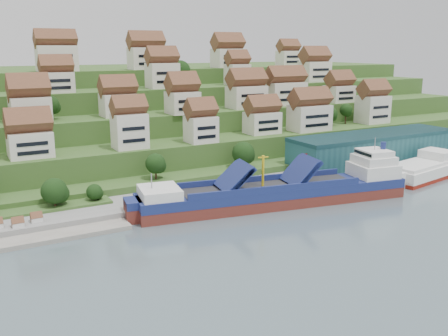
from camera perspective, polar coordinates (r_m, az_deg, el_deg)
ground at (r=126.55m, az=5.30°, el=-4.54°), size 300.00×300.00×0.00m
quay at (r=149.19m, az=8.42°, el=-1.37°), size 180.00×14.00×2.20m
pebble_beach at (r=118.02m, az=-22.50°, el=-6.68°), size 45.00×20.00×1.00m
hillside at (r=215.65m, az=-10.39°, el=5.77°), size 260.00×128.00×31.00m
hillside_village at (r=174.16m, az=-5.57°, el=8.60°), size 157.40×63.09×28.95m
hillside_trees at (r=155.69m, az=-6.89°, el=5.13°), size 140.94×62.18×31.80m
warehouse at (r=170.20m, az=16.69°, el=2.17°), size 60.00×15.00×10.00m
flagpole at (r=142.84m, az=9.11°, el=0.32°), size 1.28×0.16×8.00m
beach_huts at (r=116.16m, az=-23.48°, el=-6.25°), size 14.40×3.70×2.20m
cargo_ship at (r=129.07m, az=6.72°, el=-2.80°), size 71.82×22.90×15.65m
second_ship at (r=165.67m, az=21.93°, el=-0.19°), size 31.13×16.14×8.60m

